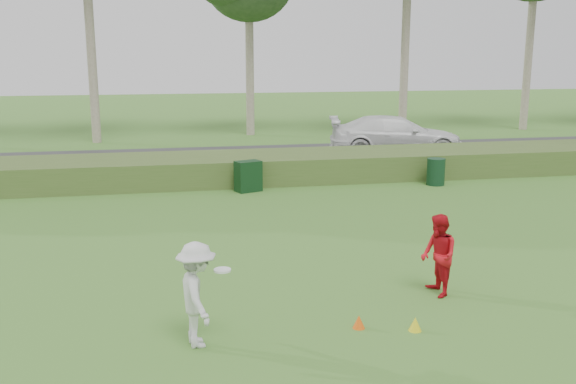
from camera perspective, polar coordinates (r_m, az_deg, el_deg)
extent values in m
plane|color=#376F25|center=(11.56, 3.95, -10.55)|extent=(120.00, 120.00, 0.00)
cube|color=#3E5B24|center=(22.80, -3.94, 2.17)|extent=(80.00, 3.00, 0.90)
cube|color=#2D2D2D|center=(27.77, -5.27, 3.11)|extent=(80.00, 6.00, 0.06)
cylinder|color=gray|center=(35.11, -3.46, 14.45)|extent=(0.44, 0.44, 11.50)
cylinder|color=gray|center=(35.27, 10.53, 16.30)|extent=(0.44, 0.44, 14.00)
cylinder|color=gray|center=(39.99, 20.88, 14.88)|extent=(0.44, 0.44, 13.50)
imported|color=silver|center=(10.11, -8.10, -9.02)|extent=(0.76, 1.15, 1.66)
cylinder|color=white|center=(10.00, -5.86, -6.92)|extent=(0.27, 0.27, 0.03)
imported|color=red|center=(12.33, 13.23, -5.51)|extent=(0.59, 0.75, 1.55)
cone|color=#F5580C|center=(10.91, 6.31, -11.39)|extent=(0.20, 0.20, 0.22)
cone|color=yellow|center=(10.95, 11.23, -11.43)|extent=(0.22, 0.22, 0.24)
cube|color=black|center=(20.96, -3.56, 1.41)|extent=(0.93, 0.75, 1.01)
cylinder|color=#11331C|center=(22.52, 13.00, 1.77)|extent=(0.69, 0.69, 0.92)
imported|color=white|center=(28.46, 9.57, 4.99)|extent=(6.14, 3.52, 1.68)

